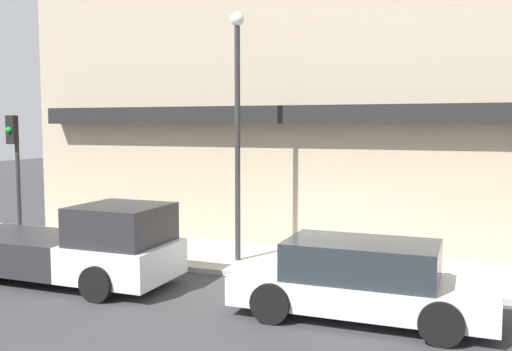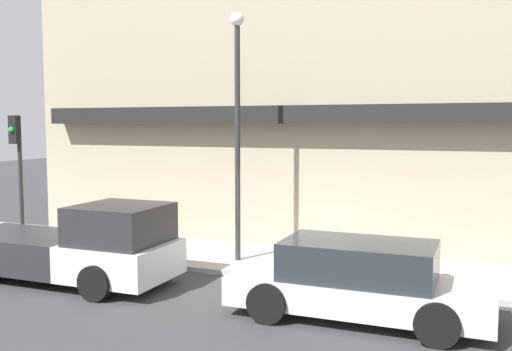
{
  "view_description": "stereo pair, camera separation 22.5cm",
  "coord_description": "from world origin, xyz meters",
  "px_view_note": "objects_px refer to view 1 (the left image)",
  "views": [
    {
      "loc": [
        3.84,
        -12.23,
        3.64
      ],
      "look_at": [
        -1.4,
        1.27,
        2.33
      ],
      "focal_mm": 40.0,
      "sensor_mm": 36.0,
      "label": 1
    },
    {
      "loc": [
        4.05,
        -12.15,
        3.64
      ],
      "look_at": [
        -1.4,
        1.27,
        2.33
      ],
      "focal_mm": 40.0,
      "sensor_mm": 36.0,
      "label": 2
    }
  ],
  "objects_px": {
    "fire_hydrant": "(165,247)",
    "street_lamp": "(237,110)",
    "pickup_truck": "(76,248)",
    "traffic_light": "(15,157)",
    "parked_car": "(361,280)"
  },
  "relations": [
    {
      "from": "fire_hydrant",
      "to": "street_lamp",
      "type": "bearing_deg",
      "value": 22.37
    },
    {
      "from": "pickup_truck",
      "to": "traffic_light",
      "type": "relative_size",
      "value": 1.46
    },
    {
      "from": "pickup_truck",
      "to": "traffic_light",
      "type": "xyz_separation_m",
      "value": [
        -3.69,
        2.08,
        1.89
      ]
    },
    {
      "from": "pickup_truck",
      "to": "parked_car",
      "type": "xyz_separation_m",
      "value": [
        6.55,
        0.0,
        -0.1
      ]
    },
    {
      "from": "pickup_truck",
      "to": "street_lamp",
      "type": "relative_size",
      "value": 0.87
    },
    {
      "from": "pickup_truck",
      "to": "fire_hydrant",
      "type": "relative_size",
      "value": 7.73
    },
    {
      "from": "street_lamp",
      "to": "traffic_light",
      "type": "bearing_deg",
      "value": -172.78
    },
    {
      "from": "pickup_truck",
      "to": "parked_car",
      "type": "relative_size",
      "value": 1.14
    },
    {
      "from": "parked_car",
      "to": "street_lamp",
      "type": "height_order",
      "value": "street_lamp"
    },
    {
      "from": "parked_car",
      "to": "street_lamp",
      "type": "bearing_deg",
      "value": 141.07
    },
    {
      "from": "street_lamp",
      "to": "traffic_light",
      "type": "xyz_separation_m",
      "value": [
        -6.49,
        -0.82,
        -1.3
      ]
    },
    {
      "from": "pickup_truck",
      "to": "street_lamp",
      "type": "distance_m",
      "value": 5.13
    },
    {
      "from": "fire_hydrant",
      "to": "traffic_light",
      "type": "relative_size",
      "value": 0.19
    },
    {
      "from": "parked_car",
      "to": "traffic_light",
      "type": "xyz_separation_m",
      "value": [
        -10.23,
        2.08,
        1.99
      ]
    },
    {
      "from": "parked_car",
      "to": "street_lamp",
      "type": "distance_m",
      "value": 5.76
    }
  ]
}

